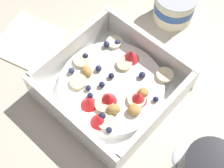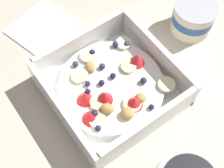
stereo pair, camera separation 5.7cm
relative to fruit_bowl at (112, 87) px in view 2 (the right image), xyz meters
The scene contains 4 objects.
ground_plane 0.03m from the fruit_bowl, behind, with size 2.40×2.40×0.00m, color beige.
fruit_bowl is the anchor object (origin of this frame).
yogurt_cup 0.23m from the fruit_bowl, 97.58° to the left, with size 0.09×0.09×0.07m.
folded_napkin 0.21m from the fruit_bowl, behind, with size 0.12×0.12×0.01m, color silver.
Camera 2 is at (0.24, -0.16, 0.53)m, focal length 50.83 mm.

